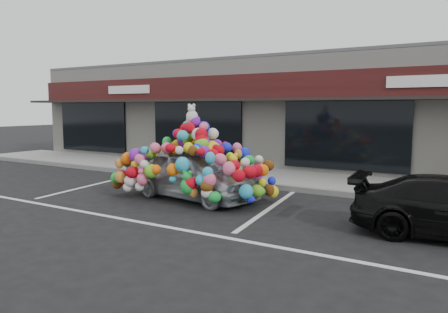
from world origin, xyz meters
The scene contains 8 objects.
ground centered at (0.00, 0.00, 0.00)m, with size 90.00×90.00×0.00m, color black.
shop_building centered at (0.00, 8.44, 2.16)m, with size 24.00×7.20×4.31m.
sidewalk centered at (0.00, 4.00, 0.07)m, with size 26.00×3.00×0.15m, color gray.
kerb centered at (0.00, 2.50, 0.07)m, with size 26.00×0.18×0.16m, color slate.
parking_stripe_left centered at (-3.20, 0.20, 0.00)m, with size 0.12×4.40×0.01m, color silver.
parking_stripe_mid centered at (2.80, 0.20, 0.00)m, with size 0.12×4.40×0.01m, color silver.
lane_line centered at (2.00, -2.30, 0.00)m, with size 14.00×0.12×0.01m, color silver.
toy_car centered at (0.63, 0.19, 0.79)m, with size 2.75×4.26×2.34m.
Camera 1 is at (7.16, -8.93, 2.38)m, focal length 35.00 mm.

